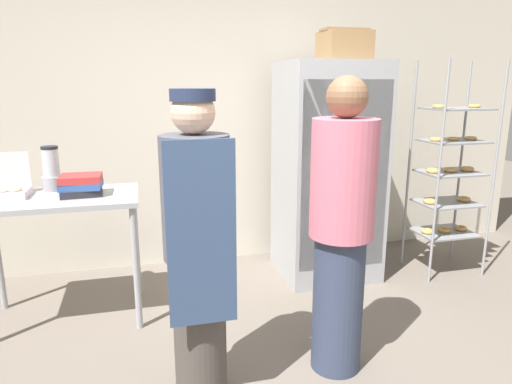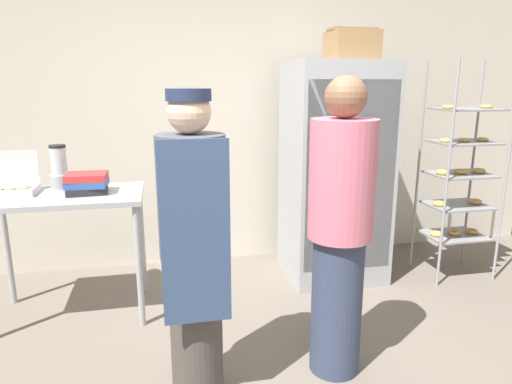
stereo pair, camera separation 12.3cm
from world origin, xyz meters
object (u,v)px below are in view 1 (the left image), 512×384
at_px(donut_box, 4,190).
at_px(blender_pitcher, 52,171).
at_px(refrigerator, 328,172).
at_px(binder_stack, 81,185).
at_px(person_customer, 341,228).
at_px(cardboard_storage_box, 344,45).
at_px(baking_rack, 450,174).
at_px(person_baker, 197,246).

distance_m(donut_box, blender_pitcher, 0.33).
height_order(refrigerator, binder_stack, refrigerator).
distance_m(donut_box, person_customer, 2.22).
relative_size(donut_box, binder_stack, 1.06).
bearing_deg(cardboard_storage_box, donut_box, -175.71).
relative_size(donut_box, blender_pitcher, 0.95).
xyz_separation_m(baking_rack, blender_pitcher, (-3.18, 0.12, 0.16)).
distance_m(refrigerator, person_baker, 1.85).
distance_m(baking_rack, donut_box, 3.46).
height_order(refrigerator, person_customer, refrigerator).
xyz_separation_m(baking_rack, person_baker, (-2.32, -1.13, -0.04)).
distance_m(person_baker, person_customer, 0.80).
bearing_deg(baking_rack, binder_stack, -178.21).
relative_size(binder_stack, person_customer, 0.17).
height_order(donut_box, binder_stack, donut_box).
height_order(donut_box, cardboard_storage_box, cardboard_storage_box).
xyz_separation_m(baking_rack, person_customer, (-1.52, -1.09, -0.02)).
xyz_separation_m(refrigerator, person_customer, (-0.48, -1.30, -0.05)).
distance_m(blender_pitcher, person_baker, 1.53).
bearing_deg(baking_rack, person_customer, -144.22).
bearing_deg(person_customer, binder_stack, 145.44).
distance_m(refrigerator, cardboard_storage_box, 1.02).
bearing_deg(person_baker, binder_stack, 122.11).
relative_size(donut_box, person_customer, 0.18).
xyz_separation_m(refrigerator, cardboard_storage_box, (0.08, -0.04, 1.02)).
xyz_separation_m(refrigerator, donut_box, (-2.42, -0.23, 0.04)).
height_order(refrigerator, person_baker, refrigerator).
relative_size(binder_stack, person_baker, 0.17).
distance_m(refrigerator, baking_rack, 1.06).
distance_m(cardboard_storage_box, person_baker, 2.17).
bearing_deg(binder_stack, person_baker, -57.89).
bearing_deg(person_baker, donut_box, 135.98).
xyz_separation_m(donut_box, person_customer, (1.95, -1.07, -0.09)).
distance_m(donut_box, cardboard_storage_box, 2.69).
bearing_deg(cardboard_storage_box, person_baker, -136.33).
bearing_deg(person_baker, baking_rack, 25.98).
bearing_deg(donut_box, blender_pitcher, 26.46).
xyz_separation_m(blender_pitcher, cardboard_storage_box, (2.22, 0.05, 0.89)).
distance_m(cardboard_storage_box, person_customer, 1.74).
bearing_deg(refrigerator, baking_rack, -11.23).
bearing_deg(refrigerator, binder_stack, -171.17).
relative_size(refrigerator, donut_box, 6.07).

